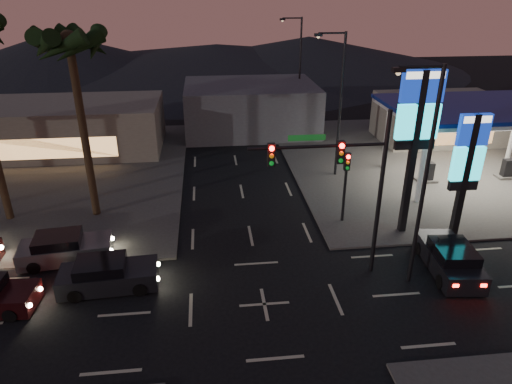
{
  "coord_description": "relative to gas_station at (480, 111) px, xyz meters",
  "views": [
    {
      "loc": [
        -2.15,
        -15.94,
        12.78
      ],
      "look_at": [
        0.22,
        5.27,
        3.0
      ],
      "focal_mm": 32.0,
      "sensor_mm": 36.0,
      "label": 1
    }
  ],
  "objects": [
    {
      "name": "ground",
      "position": [
        -16.0,
        -12.0,
        -5.08
      ],
      "size": [
        140.0,
        140.0,
        0.0
      ],
      "primitive_type": "plane",
      "color": "black",
      "rests_on": "ground"
    },
    {
      "name": "corner_lot_ne",
      "position": [
        0.0,
        4.0,
        -5.02
      ],
      "size": [
        24.0,
        24.0,
        0.12
      ],
      "primitive_type": "cube",
      "color": "#47443F",
      "rests_on": "ground"
    },
    {
      "name": "corner_lot_nw",
      "position": [
        -32.0,
        4.0,
        -5.02
      ],
      "size": [
        24.0,
        24.0,
        0.12
      ],
      "primitive_type": "cube",
      "color": "#47443F",
      "rests_on": "ground"
    },
    {
      "name": "gas_station",
      "position": [
        0.0,
        0.0,
        0.0
      ],
      "size": [
        12.2,
        8.2,
        5.47
      ],
      "color": "silver",
      "rests_on": "ground"
    },
    {
      "name": "convenience_store",
      "position": [
        2.0,
        9.0,
        -3.08
      ],
      "size": [
        10.0,
        6.0,
        4.0
      ],
      "primitive_type": "cube",
      "color": "#726B5B",
      "rests_on": "ground"
    },
    {
      "name": "pylon_sign_tall",
      "position": [
        -7.5,
        -6.5,
        1.31
      ],
      "size": [
        2.2,
        0.35,
        9.0
      ],
      "color": "black",
      "rests_on": "ground"
    },
    {
      "name": "pylon_sign_short",
      "position": [
        -5.0,
        -7.5,
        -0.42
      ],
      "size": [
        1.6,
        0.35,
        7.0
      ],
      "color": "black",
      "rests_on": "ground"
    },
    {
      "name": "traffic_signal_mast",
      "position": [
        -12.24,
        -10.01,
        0.15
      ],
      "size": [
        6.1,
        0.39,
        8.0
      ],
      "color": "black",
      "rests_on": "ground"
    },
    {
      "name": "pedestal_signal",
      "position": [
        -10.5,
        -5.02,
        -2.16
      ],
      "size": [
        0.32,
        0.39,
        4.3
      ],
      "color": "black",
      "rests_on": "ground"
    },
    {
      "name": "streetlight_near",
      "position": [
        -9.21,
        -11.0,
        0.64
      ],
      "size": [
        2.14,
        0.25,
        10.0
      ],
      "color": "black",
      "rests_on": "ground"
    },
    {
      "name": "streetlight_mid",
      "position": [
        -9.21,
        2.0,
        0.64
      ],
      "size": [
        2.14,
        0.25,
        10.0
      ],
      "color": "black",
      "rests_on": "ground"
    },
    {
      "name": "streetlight_far",
      "position": [
        -9.21,
        16.0,
        0.64
      ],
      "size": [
        2.14,
        0.25,
        10.0
      ],
      "color": "black",
      "rests_on": "ground"
    },
    {
      "name": "palm_a",
      "position": [
        -25.0,
        -2.5,
        4.35
      ],
      "size": [
        4.41,
        4.41,
        10.86
      ],
      "color": "black",
      "rests_on": "ground"
    },
    {
      "name": "building_far_west",
      "position": [
        -30.0,
        10.0,
        -3.08
      ],
      "size": [
        16.0,
        8.0,
        4.0
      ],
      "primitive_type": "cube",
      "color": "#726B5B",
      "rests_on": "ground"
    },
    {
      "name": "building_far_mid",
      "position": [
        -14.0,
        14.0,
        -2.88
      ],
      "size": [
        12.0,
        9.0,
        4.4
      ],
      "primitive_type": "cube",
      "color": "#4C4C51",
      "rests_on": "ground"
    },
    {
      "name": "hill_left",
      "position": [
        -41.0,
        48.0,
        -2.08
      ],
      "size": [
        40.0,
        40.0,
        6.0
      ],
      "primitive_type": "cone",
      "color": "black",
      "rests_on": "ground"
    },
    {
      "name": "hill_right",
      "position": [
        -1.0,
        48.0,
        -2.58
      ],
      "size": [
        50.0,
        50.0,
        5.0
      ],
      "primitive_type": "cone",
      "color": "black",
      "rests_on": "ground"
    },
    {
      "name": "hill_center",
      "position": [
        -16.0,
        48.0,
        -3.08
      ],
      "size": [
        60.0,
        60.0,
        4.0
      ],
      "primitive_type": "cone",
      "color": "black",
      "rests_on": "ground"
    },
    {
      "name": "car_lane_a_front",
      "position": [
        -22.98,
        -9.98,
        -4.4
      ],
      "size": [
        4.59,
        2.14,
        1.46
      ],
      "color": "black",
      "rests_on": "ground"
    },
    {
      "name": "car_lane_b_front",
      "position": [
        -25.53,
        -7.42,
        -4.4
      ],
      "size": [
        4.67,
        2.35,
        1.48
      ],
      "color": "#59595B",
      "rests_on": "ground"
    },
    {
      "name": "suv_station",
      "position": [
        -6.78,
        -10.44,
        -4.38
      ],
      "size": [
        2.33,
        4.7,
        1.52
      ],
      "color": "black",
      "rests_on": "ground"
    }
  ]
}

